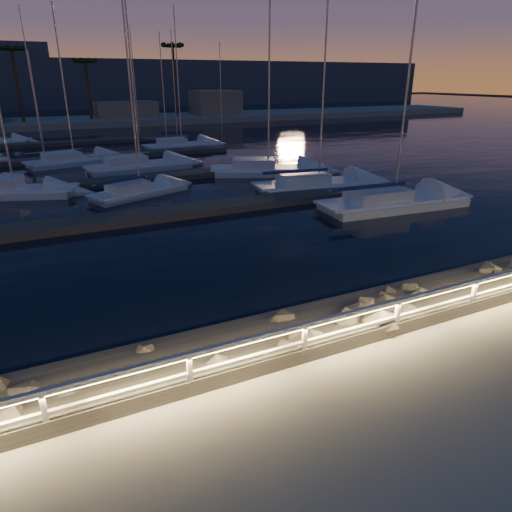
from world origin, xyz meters
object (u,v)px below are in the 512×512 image
at_px(sailboat_f, 137,190).
at_px(sailboat_h, 315,183).
at_px(guard_rail, 367,317).
at_px(sailboat_d, 391,201).
at_px(sailboat_k, 72,160).
at_px(sailboat_c, 265,169).
at_px(sailboat_g, 137,165).
at_px(sailboat_l, 180,145).
at_px(sailboat_a, 11,190).

bearing_deg(sailboat_f, sailboat_h, -38.70).
xyz_separation_m(guard_rail, sailboat_f, (-1.57, 21.53, -0.97)).
distance_m(sailboat_d, sailboat_f, 16.10).
relative_size(guard_rail, sailboat_k, 3.13).
bearing_deg(sailboat_k, sailboat_d, -71.05).
relative_size(sailboat_c, sailboat_h, 1.01).
distance_m(guard_rail, sailboat_g, 30.51).
height_order(sailboat_f, sailboat_h, sailboat_h).
distance_m(sailboat_h, sailboat_k, 22.78).
distance_m(sailboat_k, sailboat_l, 12.93).
xyz_separation_m(sailboat_f, sailboat_l, (8.85, 19.82, 0.01)).
xyz_separation_m(sailboat_d, sailboat_h, (-1.44, 6.03, -0.02)).
xyz_separation_m(guard_rail, sailboat_a, (-9.02, 25.00, -0.91)).
xyz_separation_m(sailboat_g, sailboat_h, (9.64, -12.45, -0.02)).
bearing_deg(guard_rail, sailboat_l, 80.01).
bearing_deg(sailboat_k, guard_rail, -97.73).
bearing_deg(sailboat_l, guard_rail, -102.59).
xyz_separation_m(sailboat_f, sailboat_g, (1.91, 8.96, 0.05)).
relative_size(sailboat_g, sailboat_l, 1.08).
relative_size(sailboat_a, sailboat_g, 0.87).
distance_m(sailboat_f, sailboat_g, 9.16).
bearing_deg(sailboat_g, guard_rail, -94.81).
bearing_deg(sailboat_f, sailboat_c, -7.23).
relative_size(sailboat_d, sailboat_g, 1.07).
bearing_deg(sailboat_k, sailboat_a, -128.15).
bearing_deg(sailboat_c, sailboat_f, -141.58).
bearing_deg(sailboat_h, guard_rail, -110.92).
height_order(sailboat_c, sailboat_k, sailboat_c).
distance_m(guard_rail, sailboat_k, 36.02).
bearing_deg(sailboat_g, sailboat_a, -153.77).
distance_m(sailboat_c, sailboat_d, 12.53).
xyz_separation_m(sailboat_c, sailboat_l, (-1.97, 16.99, -0.05)).
height_order(sailboat_g, sailboat_h, sailboat_h).
relative_size(sailboat_a, sailboat_f, 1.13).
xyz_separation_m(sailboat_c, sailboat_g, (-8.91, 6.13, -0.01)).
height_order(guard_rail, sailboat_g, sailboat_g).
xyz_separation_m(guard_rail, sailboat_k, (-4.36, 35.74, -0.94)).
height_order(sailboat_g, sailboat_l, sailboat_g).
bearing_deg(sailboat_a, guard_rail, -50.57).
distance_m(sailboat_c, sailboat_l, 17.10).
bearing_deg(sailboat_d, sailboat_a, 151.91).
height_order(guard_rail, sailboat_c, sailboat_c).
relative_size(guard_rail, sailboat_g, 2.91).
bearing_deg(sailboat_f, sailboat_g, 56.08).
relative_size(sailboat_a, sailboat_h, 0.86).
distance_m(sailboat_c, sailboat_g, 10.82).
xyz_separation_m(sailboat_a, sailboat_h, (19.00, -6.95, -0.02)).
xyz_separation_m(guard_rail, sailboat_g, (0.34, 30.50, -0.92)).
xyz_separation_m(sailboat_a, sailboat_f, (7.46, -3.47, -0.06)).
bearing_deg(sailboat_d, sailboat_c, 104.28).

